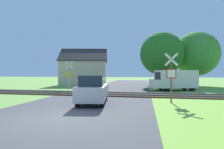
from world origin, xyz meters
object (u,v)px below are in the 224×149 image
at_px(house, 84,72).
at_px(mail_truck, 174,79).
at_px(parked_car, 93,89).
at_px(stop_sign_near, 171,75).
at_px(tree_far, 196,54).
at_px(tree_right, 162,54).
at_px(crossing_sign_far, 69,74).

relative_size(house, mail_truck, 1.64).
bearing_deg(house, parked_car, -80.29).
distance_m(stop_sign_near, parked_car, 5.12).
bearing_deg(mail_truck, tree_far, -46.42).
bearing_deg(tree_right, crossing_sign_far, -140.77).
bearing_deg(crossing_sign_far, tree_far, 27.54).
bearing_deg(house, mail_truck, -42.02).
distance_m(stop_sign_near, house, 19.71).
xyz_separation_m(stop_sign_near, mail_truck, (1.47, 8.28, -0.58)).
bearing_deg(mail_truck, tree_right, -11.27).
bearing_deg(stop_sign_near, mail_truck, -98.89).
height_order(tree_right, parked_car, tree_right).
bearing_deg(mail_truck, house, 41.46).
distance_m(tree_right, parked_car, 17.13).
xyz_separation_m(house, parked_car, (6.76, -17.01, -1.23)).
distance_m(house, parked_car, 18.34).
relative_size(crossing_sign_far, house, 0.38).
height_order(stop_sign_near, parked_car, stop_sign_near).
distance_m(mail_truck, parked_car, 11.37).
height_order(stop_sign_near, crossing_sign_far, crossing_sign_far).
bearing_deg(parked_car, stop_sign_near, 4.11).
relative_size(tree_far, mail_truck, 1.57).
xyz_separation_m(mail_truck, parked_car, (-6.38, -9.40, -0.34)).
xyz_separation_m(tree_right, mail_truck, (0.80, -6.32, -3.55)).
relative_size(house, parked_car, 2.04).
bearing_deg(tree_far, parked_car, -121.33).
xyz_separation_m(stop_sign_near, crossing_sign_far, (-9.86, 6.01, 0.04)).
relative_size(stop_sign_near, tree_right, 0.41).
bearing_deg(mail_truck, parked_car, 127.38).
relative_size(house, tree_right, 1.08).
height_order(house, tree_right, tree_right).
bearing_deg(parked_car, tree_far, 49.93).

